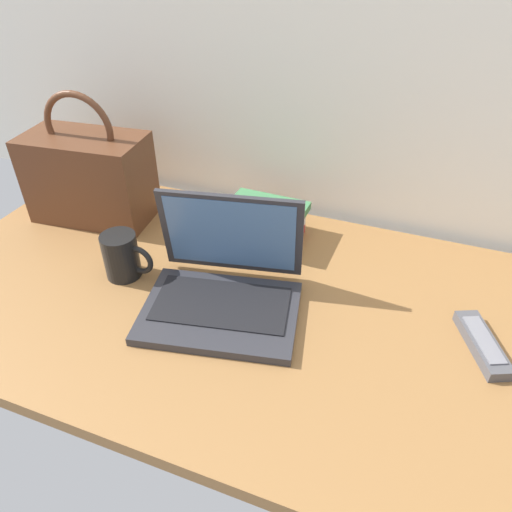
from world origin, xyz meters
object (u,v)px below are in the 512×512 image
(book_stack, at_px, (263,223))
(handbag, at_px, (89,176))
(laptop, at_px, (224,284))
(coffee_mug, at_px, (122,256))
(remote_control_near, at_px, (482,344))

(book_stack, bearing_deg, handbag, -172.52)
(laptop, relative_size, book_stack, 1.78)
(handbag, height_order, book_stack, handbag)
(coffee_mug, distance_m, book_stack, 0.35)
(coffee_mug, relative_size, remote_control_near, 0.72)
(coffee_mug, xyz_separation_m, handbag, (-0.21, 0.19, 0.06))
(coffee_mug, bearing_deg, laptop, -0.77)
(remote_control_near, xyz_separation_m, handbag, (-0.96, 0.15, 0.10))
(coffee_mug, relative_size, book_stack, 0.60)
(remote_control_near, relative_size, handbag, 0.50)
(laptop, xyz_separation_m, book_stack, (-0.01, 0.26, -0.00))
(coffee_mug, height_order, handbag, handbag)
(laptop, bearing_deg, handbag, 156.69)
(laptop, distance_m, remote_control_near, 0.51)
(laptop, height_order, book_stack, laptop)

